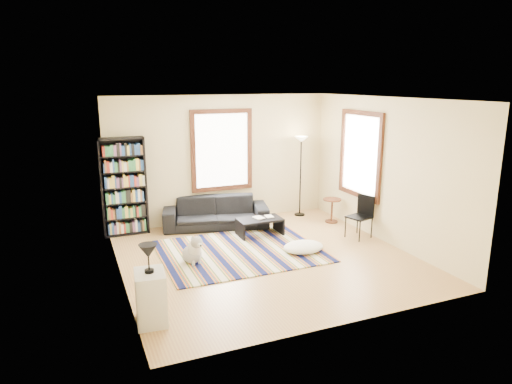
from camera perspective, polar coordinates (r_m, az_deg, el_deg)
name	(u,v)px	position (r m, az deg, el deg)	size (l,w,h in m)	color
floor	(267,260)	(8.29, 1.34, -8.51)	(5.00, 5.00, 0.10)	tan
ceiling	(268,96)	(7.68, 1.46, 11.96)	(5.00, 5.00, 0.10)	white
wall_back	(221,159)	(10.20, -4.42, 4.16)	(5.00, 0.10, 2.80)	beige
wall_front	(351,223)	(5.70, 11.85, -3.78)	(5.00, 0.10, 2.80)	beige
wall_left	(113,195)	(7.24, -17.41, -0.39)	(0.10, 5.00, 2.80)	beige
wall_right	(388,171)	(9.17, 16.15, 2.58)	(0.10, 5.00, 2.80)	beige
window_back	(222,150)	(10.09, -4.30, 5.21)	(1.20, 0.06, 1.60)	white
window_right	(360,155)	(9.72, 12.93, 4.58)	(0.06, 1.20, 1.60)	white
rug	(240,251)	(8.55, -2.01, -7.38)	(2.90, 2.32, 0.02)	#0C123F
sofa	(216,212)	(9.88, -5.06, -2.56)	(2.23, 0.87, 0.65)	black
bookshelf	(124,187)	(9.61, -16.22, 0.63)	(0.90, 0.30, 2.00)	black
coffee_table	(260,227)	(9.35, 0.47, -4.39)	(0.90, 0.50, 0.36)	black
book_a	(255,219)	(9.25, -0.10, -3.34)	(0.24, 0.18, 0.02)	beige
book_b	(266,217)	(9.39, 1.20, -3.10)	(0.16, 0.21, 0.02)	beige
floor_cushion	(303,247)	(8.54, 5.95, -6.85)	(0.77, 0.58, 0.19)	white
floor_lamp	(300,177)	(10.62, 5.58, 1.94)	(0.30, 0.30, 1.86)	black
side_table	(332,211)	(10.33, 9.46, -2.30)	(0.40, 0.40, 0.54)	#492612
folding_chair	(359,217)	(9.38, 12.76, -3.08)	(0.42, 0.40, 0.86)	black
white_cabinet	(151,297)	(6.22, -13.01, -12.73)	(0.38, 0.50, 0.70)	silver
table_lamp	(149,259)	(6.01, -13.29, -8.10)	(0.24, 0.24, 0.38)	black
dog	(192,249)	(8.03, -8.03, -7.01)	(0.37, 0.52, 0.52)	#B2B2B2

